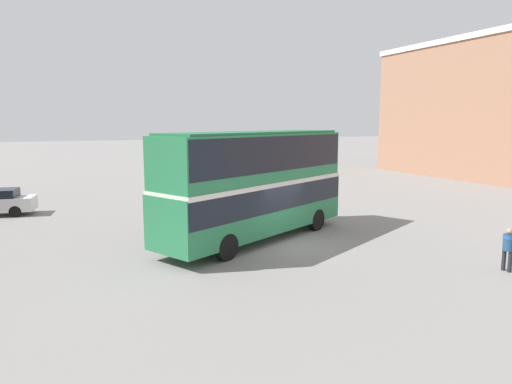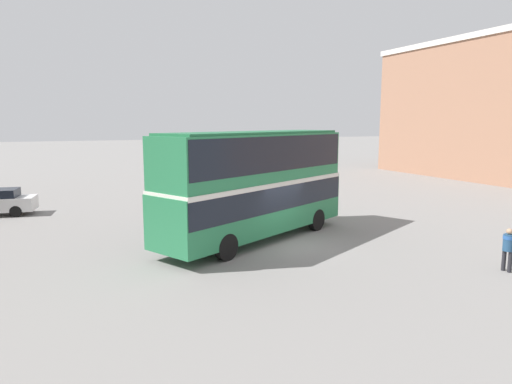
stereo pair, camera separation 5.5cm
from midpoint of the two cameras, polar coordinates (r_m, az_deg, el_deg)
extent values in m
plane|color=gray|center=(19.79, 4.39, -6.64)|extent=(240.00, 240.00, 0.00)
cube|color=#287A4C|center=(20.28, 0.08, -1.86)|extent=(10.31, 6.81, 2.12)
cube|color=#287A4C|center=(20.00, 0.08, 4.18)|extent=(10.13, 6.67, 2.17)
cube|color=black|center=(20.20, 0.08, -0.53)|extent=(10.23, 6.79, 1.04)
cube|color=black|center=(19.98, 0.08, 4.93)|extent=(10.01, 6.63, 1.48)
cube|color=silver|center=(20.11, 0.08, 1.19)|extent=(10.22, 6.78, 0.20)
cube|color=#226841|center=(19.94, 0.08, 7.43)|extent=(9.64, 6.31, 0.10)
cylinder|color=black|center=(23.68, 3.14, -2.75)|extent=(1.08, 0.74, 1.05)
cylinder|color=black|center=(22.47, 7.63, -3.45)|extent=(1.08, 0.74, 1.05)
cylinder|color=black|center=(19.07, -8.46, -5.67)|extent=(1.08, 0.74, 1.05)
cylinder|color=black|center=(17.55, -3.65, -6.87)|extent=(1.08, 0.74, 1.05)
cylinder|color=#232328|center=(18.51, 29.24, -7.64)|extent=(0.14, 0.14, 0.75)
cylinder|color=#232328|center=(18.64, 28.64, -7.49)|extent=(0.14, 0.14, 0.75)
cylinder|color=navy|center=(18.41, 29.10, -5.55)|extent=(0.38, 0.38, 0.59)
cylinder|color=#28569E|center=(18.37, 29.14, -4.97)|extent=(0.40, 0.40, 0.13)
sphere|color=tan|center=(18.32, 29.19, -4.32)|extent=(0.20, 0.20, 0.20)
cylinder|color=black|center=(28.64, -27.76, -2.16)|extent=(0.67, 0.33, 0.64)
cylinder|color=black|center=(30.12, -27.05, -1.62)|extent=(0.67, 0.33, 0.64)
camera|label=1|loc=(0.03, -89.92, 0.01)|focal=32.00mm
camera|label=2|loc=(0.03, 90.08, -0.01)|focal=32.00mm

